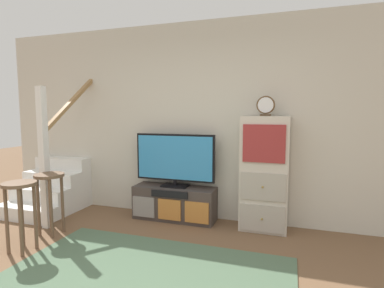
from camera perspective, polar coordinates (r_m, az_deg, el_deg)
back_wall at (r=4.24m, az=1.70°, el=4.25°), size 6.40×0.12×2.70m
area_rug at (r=2.92m, az=-9.86°, el=-24.46°), size 2.60×1.80×0.01m
media_console at (r=4.28m, az=-3.31°, el=-11.02°), size 1.14×0.38×0.46m
television at (r=4.16m, az=-3.24°, el=-2.80°), size 1.12×0.22×0.73m
side_cabinet at (r=3.90m, az=13.42°, el=-5.48°), size 0.58×0.38×1.43m
desk_clock at (r=3.81m, az=13.68°, el=6.95°), size 0.22×0.08×0.24m
staircase at (r=5.25m, az=-23.47°, el=-6.69°), size 1.00×1.36×2.20m
bar_stool_near at (r=3.71m, az=-29.59°, el=-9.25°), size 0.34×0.34×0.75m
bar_stool_far at (r=4.07m, az=-25.15°, el=-7.80°), size 0.34×0.34×0.74m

